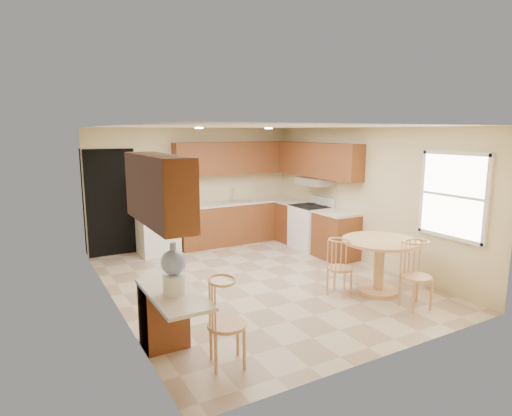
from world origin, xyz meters
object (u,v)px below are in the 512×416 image
refrigerator (157,213)px  dining_table (379,258)px  chair_table_a (344,262)px  water_crock (174,271)px  stove (311,227)px  chair_table_b (422,270)px  chair_desk (231,317)px

refrigerator → dining_table: 4.39m
refrigerator → chair_table_a: 3.98m
water_crock → dining_table: bearing=6.9°
stove → dining_table: (-0.59, -2.52, 0.08)m
chair_table_b → water_crock: bearing=5.8°
refrigerator → chair_table_b: refrigerator is taller
chair_table_a → chair_table_b: size_ratio=0.91×
dining_table → chair_desk: size_ratio=1.21×
chair_table_a → chair_table_b: chair_table_b is taller
stove → dining_table: stove is taller
chair_table_b → water_crock: size_ratio=1.72×
stove → dining_table: 2.59m
stove → chair_table_b: stove is taller
chair_table_a → stove: bearing=127.0°
stove → water_crock: size_ratio=2.01×
refrigerator → chair_desk: bearing=-97.5°
refrigerator → stove: refrigerator is taller
stove → chair_table_a: bearing=-116.0°
stove → chair_table_a: stove is taller
refrigerator → chair_table_b: 5.06m
chair_table_a → chair_desk: chair_desk is taller
chair_table_a → dining_table: bearing=45.9°
chair_table_a → water_crock: water_crock is taller
water_crock → stove: bearing=36.7°
refrigerator → water_crock: size_ratio=3.09×
refrigerator → dining_table: refrigerator is taller
stove → chair_desk: 4.81m
dining_table → chair_table_b: 0.74m
refrigerator → chair_desk: size_ratio=1.79×
refrigerator → chair_table_a: (1.73, -3.57, -0.32)m
stove → dining_table: size_ratio=0.97×
refrigerator → chair_desk: refrigerator is taller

